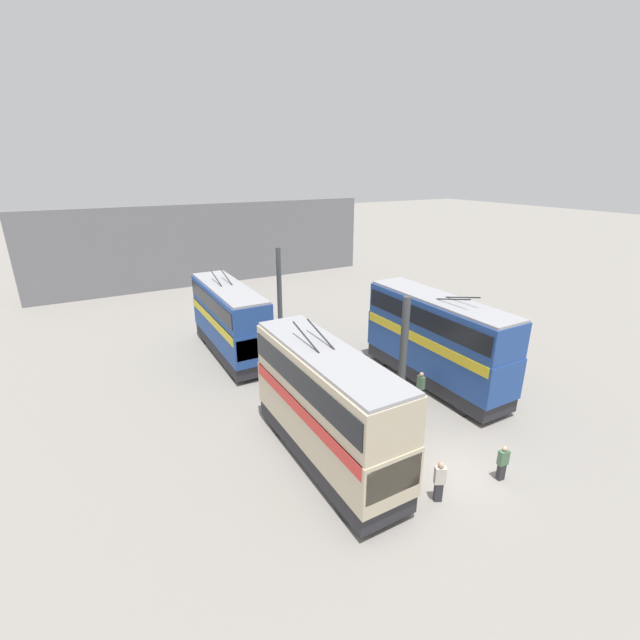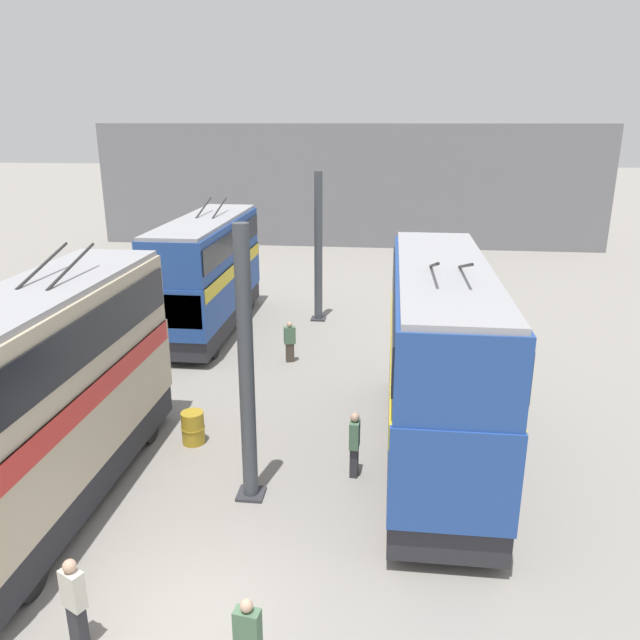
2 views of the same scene
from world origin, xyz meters
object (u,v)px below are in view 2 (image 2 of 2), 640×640
(person_by_right_row, at_px, (74,601))
(person_aisle_foreground, at_px, (248,639))
(bus_right_far, at_px, (207,268))
(person_by_left_row, at_px, (354,443))
(oil_drum, at_px, (193,428))
(person_aisle_midway, at_px, (290,341))
(bus_right_mid, at_px, (46,386))
(bus_left_near, at_px, (439,352))

(person_by_right_row, distance_m, person_aisle_foreground, 3.13)
(person_by_right_row, xyz_separation_m, person_aisle_foreground, (-0.38, -3.10, -0.10))
(bus_right_far, bearing_deg, person_by_left_row, -147.65)
(person_by_right_row, bearing_deg, oil_drum, -151.19)
(person_by_left_row, height_order, person_aisle_foreground, person_by_left_row)
(person_by_left_row, xyz_separation_m, person_aisle_foreground, (-6.37, 1.32, -0.10))
(bus_right_far, distance_m, person_by_right_row, 17.30)
(person_by_right_row, bearing_deg, person_aisle_midway, -159.21)
(person_aisle_foreground, bearing_deg, bus_right_mid, -120.00)
(bus_right_far, height_order, person_aisle_foreground, bus_right_far)
(person_aisle_midway, bearing_deg, person_aisle_foreground, -11.92)
(person_aisle_midway, relative_size, oil_drum, 1.68)
(bus_right_mid, height_order, person_aisle_foreground, bus_right_mid)
(bus_left_near, height_order, oil_drum, bus_left_near)
(person_aisle_midway, bearing_deg, bus_right_mid, -41.54)
(bus_right_far, height_order, person_aisle_midway, bus_right_far)
(bus_right_far, distance_m, oil_drum, 10.36)
(person_aisle_foreground, bearing_deg, bus_right_far, -153.24)
(bus_left_near, distance_m, bus_right_mid, 9.59)
(bus_left_near, distance_m, oil_drum, 7.19)
(person_aisle_foreground, bearing_deg, oil_drum, -147.60)
(bus_right_far, xyz_separation_m, person_aisle_midway, (-3.33, -4.07, -1.94))
(bus_right_mid, distance_m, bus_right_far, 12.85)
(bus_right_mid, xyz_separation_m, oil_drum, (3.03, -2.35, -2.50))
(person_by_left_row, xyz_separation_m, oil_drum, (1.20, 4.63, -0.47))
(bus_left_near, bearing_deg, person_by_left_row, 121.31)
(bus_left_near, relative_size, person_by_right_row, 5.55)
(bus_right_far, bearing_deg, oil_drum, -166.57)
(bus_left_near, height_order, person_aisle_foreground, bus_left_near)
(bus_left_near, xyz_separation_m, person_aisle_midway, (6.42, 5.00, -2.19))
(bus_right_far, bearing_deg, bus_left_near, -137.06)
(bus_left_near, xyz_separation_m, person_by_right_row, (-7.27, 6.51, -2.08))
(bus_right_far, bearing_deg, person_by_right_row, -171.44)
(bus_right_far, height_order, oil_drum, bus_right_far)
(bus_right_far, xyz_separation_m, oil_drum, (-9.82, -2.35, -2.30))
(person_by_left_row, relative_size, oil_drum, 1.88)
(bus_right_far, height_order, person_by_right_row, bus_right_far)
(bus_right_mid, distance_m, person_aisle_midway, 10.57)
(bus_right_mid, distance_m, person_aisle_foreground, 7.57)
(person_aisle_midway, bearing_deg, person_by_right_row, -24.68)
(bus_left_near, bearing_deg, bus_right_far, 42.94)
(bus_left_near, xyz_separation_m, oil_drum, (-0.07, 6.73, -2.55))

